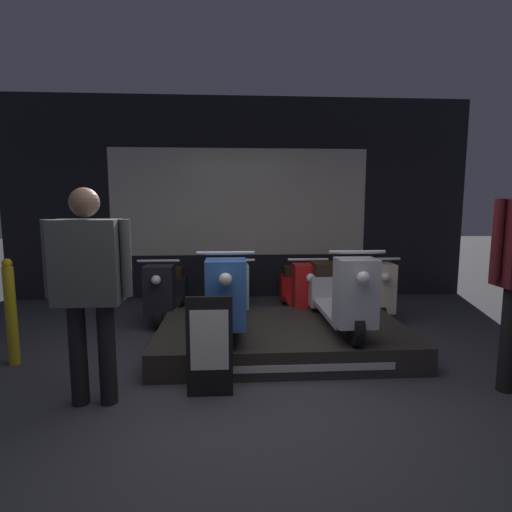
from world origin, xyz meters
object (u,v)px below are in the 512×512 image
Objects in this scene: scooter_backrow_0 at (167,292)px; person_left_browsing at (88,277)px; scooter_display_left at (227,295)px; scooter_backrow_2 at (299,290)px; price_sign_board at (210,346)px; scooter_backrow_1 at (234,291)px; street_bollard at (11,312)px; scooter_backrow_3 at (363,289)px; scooter_display_right at (338,294)px.

person_left_browsing is (-0.19, -2.40, 0.65)m from scooter_backrow_0.
scooter_display_left reaches higher than scooter_backrow_2.
scooter_display_left is at bearing 82.43° from price_sign_board.
scooter_display_left is 1.00× the size of scooter_backrow_0.
scooter_display_left reaches higher than scooter_backrow_1.
scooter_backrow_0 is at bearing 180.00° from scooter_backrow_2.
price_sign_board is (-0.21, -2.33, 0.07)m from scooter_backrow_1.
person_left_browsing is 1.61× the size of street_bollard.
scooter_backrow_1 is at bearing 84.83° from price_sign_board.
scooter_backrow_0 is 1.00× the size of person_left_browsing.
scooter_backrow_1 is at bearing 86.52° from scooter_display_left.
street_bollard is (-3.03, -1.58, 0.17)m from scooter_backrow_2.
scooter_backrow_1 is at bearing 180.00° from scooter_backrow_2.
scooter_backrow_3 is (2.72, 0.00, 0.00)m from scooter_backrow_0.
person_left_browsing is (-1.01, -1.03, 0.39)m from scooter_display_left.
scooter_display_right is 1.76m from scooter_backrow_1.
scooter_backrow_2 is at bearing 54.14° from scooter_display_left.
scooter_backrow_3 is 1.00× the size of person_left_browsing.
scooter_display_right reaches higher than price_sign_board.
scooter_display_left is 2.36m from scooter_backrow_3.
scooter_backrow_1 is (0.91, 0.00, 0.00)m from scooter_backrow_0.
scooter_display_left is 2.05m from street_bollard.
scooter_display_right is at bearing -34.65° from scooter_backrow_0.
scooter_display_right is at bearing -82.99° from scooter_backrow_2.
scooter_backrow_1 is 0.91m from scooter_backrow_2.
scooter_display_right is at bearing 0.00° from scooter_display_left.
person_left_browsing is 1.40m from street_bollard.
scooter_backrow_2 is 2.02× the size of price_sign_board.
scooter_display_right is 1.00× the size of person_left_browsing.
scooter_backrow_2 is 1.00× the size of person_left_browsing.
person_left_browsing is at bearing -140.54° from scooter_backrow_3.
person_left_browsing is (-2.91, -2.40, 0.65)m from scooter_backrow_3.
person_left_browsing is at bearing -94.49° from scooter_backrow_0.
scooter_backrow_0 is at bearing 106.62° from price_sign_board.
scooter_backrow_0 and scooter_backrow_3 have the same top height.
person_left_browsing is (-2.00, -2.40, 0.65)m from scooter_backrow_2.
scooter_backrow_1 is 1.60× the size of street_bollard.
street_bollard reaches higher than scooter_backrow_3.
street_bollard is at bearing -176.33° from scooter_display_right.
scooter_backrow_3 reaches higher than price_sign_board.
scooter_backrow_3 is at bearing 0.00° from scooter_backrow_2.
price_sign_board is at bearing -21.60° from street_bollard.
scooter_display_right is 1.00× the size of scooter_backrow_3.
street_bollard is (-1.03, 0.82, -0.48)m from person_left_browsing.
scooter_display_left is at bearing 45.36° from person_left_browsing.
street_bollard is (-3.94, -1.58, 0.17)m from scooter_backrow_3.
person_left_browsing reaches higher than street_bollard.
price_sign_board is 2.06m from street_bollard.
scooter_backrow_1 is 2.34m from price_sign_board.
street_bollard is at bearing -127.61° from scooter_backrow_0.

